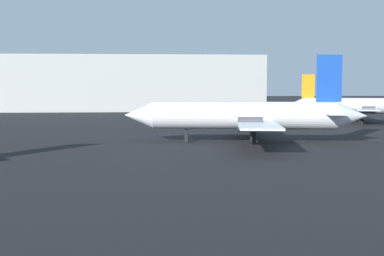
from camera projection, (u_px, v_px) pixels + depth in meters
airplane_distant at (247, 116)px, 60.31m from camera, size 28.61×27.84×10.24m
airplane_far_right at (367, 106)px, 91.90m from camera, size 28.38×19.72×8.68m
terminal_building at (97, 83)px, 140.66m from camera, size 88.29×27.61×14.39m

